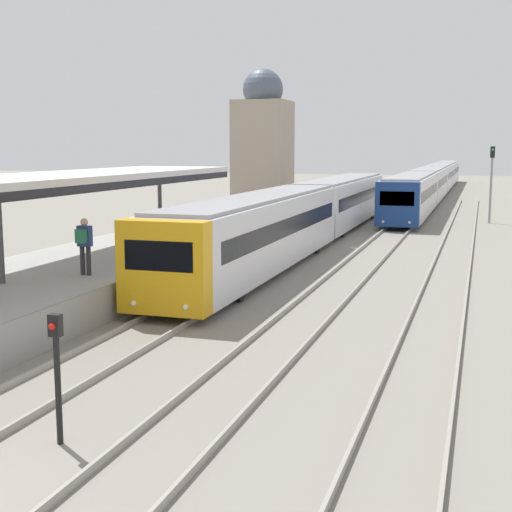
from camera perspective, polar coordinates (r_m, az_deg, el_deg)
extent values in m
cube|color=black|center=(19.30, -15.34, 5.01)|extent=(0.08, 25.25, 0.24)
cylinder|color=#47474C|center=(20.54, -19.81, 1.59)|extent=(0.16, 0.16, 2.68)
cylinder|color=#47474C|center=(29.16, -7.70, 3.98)|extent=(0.16, 0.16, 2.68)
cylinder|color=#2D2D33|center=(21.37, -13.71, -0.36)|extent=(0.14, 0.14, 0.85)
cylinder|color=#2D2D33|center=(21.27, -13.25, -0.38)|extent=(0.14, 0.14, 0.85)
cube|color=navy|center=(21.22, -13.55, 1.57)|extent=(0.40, 0.22, 0.60)
sphere|color=tan|center=(21.18, -13.59, 2.65)|extent=(0.22, 0.22, 0.22)
cube|color=#236B47|center=(21.05, -13.83, 1.55)|extent=(0.30, 0.18, 0.40)
cube|color=gold|center=(19.33, -7.36, -0.91)|extent=(2.54, 0.70, 2.54)
cube|color=black|center=(18.98, -7.80, -0.01)|extent=(1.98, 0.04, 0.81)
sphere|color=#EFEACC|center=(19.55, -9.76, -3.76)|extent=(0.16, 0.16, 0.16)
sphere|color=#EFEACC|center=(18.91, -5.64, -4.10)|extent=(0.16, 0.16, 0.16)
cube|color=silver|center=(27.26, 0.25, 1.95)|extent=(2.54, 16.45, 2.54)
cube|color=gray|center=(27.14, 0.25, 4.74)|extent=(2.24, 16.12, 0.12)
cube|color=black|center=(27.23, 0.25, 2.53)|extent=(2.56, 15.13, 0.66)
cylinder|color=black|center=(22.87, -6.35, -2.43)|extent=(0.12, 0.70, 0.70)
cylinder|color=black|center=(22.10, -1.22, -2.77)|extent=(0.12, 0.70, 0.70)
cylinder|color=black|center=(32.80, 1.24, 0.99)|extent=(0.12, 0.70, 0.70)
cylinder|color=black|center=(32.26, 4.92, 0.83)|extent=(0.12, 0.70, 0.70)
cube|color=silver|center=(43.51, 6.89, 4.40)|extent=(2.54, 16.45, 2.54)
cube|color=gray|center=(43.44, 6.93, 6.16)|extent=(2.24, 16.12, 0.12)
cube|color=black|center=(43.49, 6.90, 4.77)|extent=(2.56, 15.13, 0.66)
cylinder|color=black|center=(38.65, 3.80, 2.14)|extent=(0.12, 0.70, 0.70)
cylinder|color=black|center=(38.20, 6.95, 2.02)|extent=(0.12, 0.70, 0.70)
cylinder|color=black|center=(49.04, 6.80, 3.48)|extent=(0.12, 0.70, 0.70)
cylinder|color=black|center=(48.69, 9.30, 3.39)|extent=(0.12, 0.70, 0.70)
cube|color=navy|center=(41.27, 11.25, 4.07)|extent=(2.47, 0.70, 2.54)
cube|color=black|center=(40.92, 11.21, 4.53)|extent=(1.93, 0.04, 0.81)
sphere|color=#EFEACC|center=(41.11, 10.13, 2.73)|extent=(0.16, 0.16, 0.16)
sphere|color=#EFEACC|center=(40.94, 12.18, 2.64)|extent=(0.16, 0.16, 0.16)
cube|color=silver|center=(49.40, 12.33, 4.77)|extent=(2.47, 15.69, 2.54)
cube|color=gray|center=(49.33, 12.38, 6.31)|extent=(2.17, 15.37, 0.12)
cube|color=black|center=(49.38, 12.34, 5.09)|extent=(2.49, 14.43, 0.66)
cylinder|color=black|center=(44.56, 10.31, 2.89)|extent=(0.12, 0.70, 0.70)
cylinder|color=black|center=(44.35, 13.00, 2.78)|extent=(0.12, 0.70, 0.70)
cylinder|color=black|center=(54.65, 11.70, 3.89)|extent=(0.12, 0.70, 0.70)
cylinder|color=black|center=(54.48, 13.90, 3.81)|extent=(0.12, 0.70, 0.70)
cube|color=silver|center=(65.36, 13.67, 5.63)|extent=(2.47, 15.69, 2.54)
cube|color=gray|center=(65.31, 13.71, 6.79)|extent=(2.17, 15.37, 0.12)
cube|color=black|center=(65.35, 13.67, 5.87)|extent=(2.49, 14.43, 0.66)
cylinder|color=black|center=(60.45, 12.28, 4.32)|extent=(0.12, 0.70, 0.70)
cylinder|color=black|center=(60.29, 14.27, 4.24)|extent=(0.12, 0.70, 0.70)
cylinder|color=black|center=(70.58, 13.08, 4.89)|extent=(0.12, 0.70, 0.70)
cylinder|color=black|center=(70.45, 14.78, 4.82)|extent=(0.12, 0.70, 0.70)
cube|color=silver|center=(81.35, 14.48, 6.15)|extent=(2.47, 15.69, 2.54)
cube|color=gray|center=(81.31, 14.52, 7.09)|extent=(2.17, 15.37, 0.12)
cube|color=black|center=(81.34, 14.49, 6.35)|extent=(2.49, 14.43, 0.66)
cylinder|color=black|center=(76.40, 13.44, 5.15)|extent=(0.12, 0.70, 0.70)
cylinder|color=black|center=(76.27, 15.01, 5.09)|extent=(0.12, 0.70, 0.70)
cylinder|color=black|center=(86.55, 13.95, 5.52)|extent=(0.12, 0.70, 0.70)
cylinder|color=black|center=(86.44, 15.34, 5.46)|extent=(0.12, 0.70, 0.70)
cube|color=silver|center=(97.36, 15.03, 6.50)|extent=(2.47, 15.69, 2.54)
cube|color=gray|center=(97.32, 15.06, 7.28)|extent=(2.17, 15.37, 0.12)
cube|color=black|center=(97.35, 15.03, 6.67)|extent=(2.49, 14.43, 0.66)
cylinder|color=black|center=(92.37, 14.19, 5.69)|extent=(0.12, 0.70, 0.70)
cylinder|color=black|center=(92.27, 15.50, 5.64)|extent=(0.12, 0.70, 0.70)
cylinder|color=black|center=(102.54, 14.55, 5.95)|extent=(0.12, 0.70, 0.70)
cylinder|color=black|center=(102.45, 15.73, 5.90)|extent=(0.12, 0.70, 0.70)
cylinder|color=black|center=(12.00, -15.55, -10.33)|extent=(0.10, 0.10, 1.79)
cube|color=black|center=(11.70, -15.76, -5.35)|extent=(0.20, 0.14, 0.36)
sphere|color=red|center=(11.62, -16.01, -5.45)|extent=(0.11, 0.11, 0.11)
cylinder|color=gray|center=(47.21, 18.29, 5.41)|extent=(0.14, 0.14, 4.81)
cube|color=black|center=(47.16, 18.41, 7.90)|extent=(0.28, 0.20, 0.70)
sphere|color=green|center=(47.04, 18.42, 8.07)|extent=(0.14, 0.14, 0.14)
cube|color=gray|center=(55.87, 0.55, 8.07)|extent=(4.03, 4.03, 8.30)
sphere|color=#4C5666|center=(56.04, 0.56, 13.20)|extent=(3.10, 3.10, 3.10)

